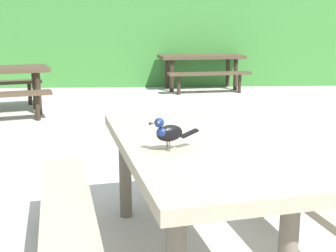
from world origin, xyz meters
TOP-DOWN VIEW (x-y plane):
  - ground_plane at (0.00, 0.00)m, footprint 60.00×60.00m
  - hedge_wall at (0.00, 8.47)m, footprint 28.00×2.05m
  - picnic_table_foreground at (-0.38, -0.05)m, footprint 1.98×2.01m
  - bird_grackle at (-0.51, -0.23)m, footprint 0.27×0.14m
  - picnic_table_mid_right at (0.60, 7.11)m, footprint 1.92×1.89m

SIDE VIEW (x-z plane):
  - ground_plane at x=0.00m, z-range 0.00..0.00m
  - picnic_table_foreground at x=-0.38m, z-range 0.19..0.93m
  - picnic_table_mid_right at x=0.60m, z-range 0.19..0.93m
  - bird_grackle at x=-0.51m, z-range 0.75..0.94m
  - hedge_wall at x=0.00m, z-range 0.00..2.11m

